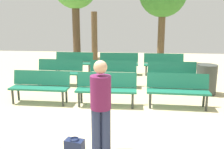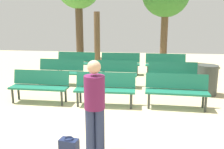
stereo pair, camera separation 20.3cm
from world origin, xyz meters
name	(u,v)px [view 2 (the right image)]	position (x,y,z in m)	size (l,w,h in m)	color
ground_plane	(94,129)	(0.00, 0.00, 0.00)	(24.00, 24.00, 0.00)	#CCB789
bench_r0_c0	(40,84)	(-1.85, 1.57, 0.50)	(1.61, 0.50, 0.87)	#19664C
bench_r0_c1	(105,87)	(-0.01, 1.55, 0.50)	(1.61, 0.52, 0.87)	#19664C
bench_r0_c2	(177,89)	(1.85, 1.62, 0.50)	(1.61, 0.53, 0.87)	#19664C
bench_r1_c0	(61,70)	(-1.91, 3.50, 0.50)	(1.61, 0.51, 0.87)	#19664C
bench_r1_c1	(113,72)	(-0.04, 3.47, 0.50)	(1.60, 0.48, 0.87)	#19664C
bench_r1_c2	(172,73)	(1.94, 3.45, 0.50)	(1.61, 0.53, 0.87)	#19664C
bench_r2_c0	(76,61)	(-1.89, 5.39, 0.50)	(1.61, 0.50, 0.87)	#19664C
bench_r2_c1	(120,62)	(0.01, 5.39, 0.50)	(1.61, 0.53, 0.87)	#19664C
bench_r2_c2	(165,63)	(1.85, 5.38, 0.50)	(1.61, 0.50, 0.87)	#19664C
tree_2	(97,38)	(-1.39, 7.64, 1.30)	(0.30, 0.30, 2.60)	brown
visitor_with_backpack	(95,103)	(0.22, -0.96, 0.94)	(0.38, 0.56, 1.65)	navy
handbag	(69,146)	(-0.24, -0.98, 0.13)	(0.35, 0.24, 0.29)	#192347
trash_bin	(207,80)	(2.91, 2.89, 0.46)	(0.60, 0.60, 0.91)	#383D38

